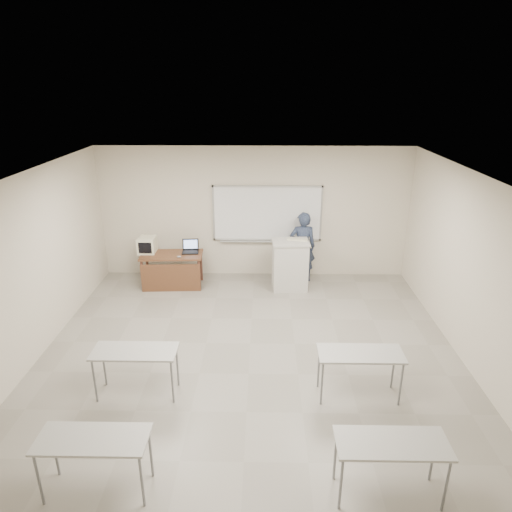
{
  "coord_description": "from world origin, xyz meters",
  "views": [
    {
      "loc": [
        0.22,
        -6.02,
        4.3
      ],
      "look_at": [
        0.08,
        2.2,
        1.14
      ],
      "focal_mm": 32.0,
      "sensor_mm": 36.0,
      "label": 1
    }
  ],
  "objects_px": {
    "instructor_desk": "(171,265)",
    "podium": "(290,265)",
    "laptop": "(191,249)",
    "mouse": "(179,257)",
    "presenter": "(302,247)",
    "crt_monitor": "(147,245)",
    "whiteboard": "(267,214)",
    "keyboard": "(297,239)"
  },
  "relations": [
    {
      "from": "instructor_desk",
      "to": "laptop",
      "type": "xyz_separation_m",
      "value": [
        0.4,
        0.27,
        0.28
      ]
    },
    {
      "from": "instructor_desk",
      "to": "presenter",
      "type": "height_order",
      "value": "presenter"
    },
    {
      "from": "keyboard",
      "to": "whiteboard",
      "type": "bearing_deg",
      "value": 145.78
    },
    {
      "from": "crt_monitor",
      "to": "laptop",
      "type": "bearing_deg",
      "value": 2.58
    },
    {
      "from": "presenter",
      "to": "mouse",
      "type": "bearing_deg",
      "value": 9.77
    },
    {
      "from": "mouse",
      "to": "presenter",
      "type": "bearing_deg",
      "value": 5.05
    },
    {
      "from": "whiteboard",
      "to": "podium",
      "type": "bearing_deg",
      "value": -56.93
    },
    {
      "from": "whiteboard",
      "to": "keyboard",
      "type": "distance_m",
      "value": 1.01
    },
    {
      "from": "whiteboard",
      "to": "mouse",
      "type": "relative_size",
      "value": 26.52
    },
    {
      "from": "whiteboard",
      "to": "podium",
      "type": "distance_m",
      "value": 1.3
    },
    {
      "from": "podium",
      "to": "laptop",
      "type": "distance_m",
      "value": 2.23
    },
    {
      "from": "crt_monitor",
      "to": "keyboard",
      "type": "xyz_separation_m",
      "value": [
        3.3,
        -0.15,
        0.2
      ]
    },
    {
      "from": "whiteboard",
      "to": "laptop",
      "type": "xyz_separation_m",
      "value": [
        -1.7,
        -0.51,
        -0.67
      ]
    },
    {
      "from": "podium",
      "to": "laptop",
      "type": "height_order",
      "value": "podium"
    },
    {
      "from": "laptop",
      "to": "keyboard",
      "type": "bearing_deg",
      "value": -8.94
    },
    {
      "from": "instructor_desk",
      "to": "mouse",
      "type": "relative_size",
      "value": 14.36
    },
    {
      "from": "crt_monitor",
      "to": "laptop",
      "type": "xyz_separation_m",
      "value": [
        0.95,
        0.03,
        -0.11
      ]
    },
    {
      "from": "crt_monitor",
      "to": "laptop",
      "type": "height_order",
      "value": "crt_monitor"
    },
    {
      "from": "instructor_desk",
      "to": "podium",
      "type": "distance_m",
      "value": 2.6
    },
    {
      "from": "whiteboard",
      "to": "presenter",
      "type": "relative_size",
      "value": 1.53
    },
    {
      "from": "laptop",
      "to": "mouse",
      "type": "xyz_separation_m",
      "value": [
        -0.2,
        -0.36,
        -0.04
      ]
    },
    {
      "from": "presenter",
      "to": "laptop",
      "type": "bearing_deg",
      "value": 2.65
    },
    {
      "from": "instructor_desk",
      "to": "keyboard",
      "type": "distance_m",
      "value": 2.81
    },
    {
      "from": "mouse",
      "to": "presenter",
      "type": "height_order",
      "value": "presenter"
    },
    {
      "from": "instructor_desk",
      "to": "podium",
      "type": "xyz_separation_m",
      "value": [
        2.6,
        0.01,
        0.02
      ]
    },
    {
      "from": "podium",
      "to": "mouse",
      "type": "xyz_separation_m",
      "value": [
        -2.4,
        -0.1,
        0.21
      ]
    },
    {
      "from": "presenter",
      "to": "crt_monitor",
      "type": "bearing_deg",
      "value": 1.96
    },
    {
      "from": "podium",
      "to": "crt_monitor",
      "type": "distance_m",
      "value": 3.18
    },
    {
      "from": "instructor_desk",
      "to": "presenter",
      "type": "bearing_deg",
      "value": 6.26
    },
    {
      "from": "laptop",
      "to": "keyboard",
      "type": "relative_size",
      "value": 0.82
    },
    {
      "from": "instructor_desk",
      "to": "mouse",
      "type": "bearing_deg",
      "value": -26.95
    },
    {
      "from": "keyboard",
      "to": "instructor_desk",
      "type": "bearing_deg",
      "value": -165.72
    },
    {
      "from": "keyboard",
      "to": "mouse",
      "type": "bearing_deg",
      "value": -163.56
    },
    {
      "from": "mouse",
      "to": "presenter",
      "type": "distance_m",
      "value": 2.75
    },
    {
      "from": "presenter",
      "to": "keyboard",
      "type": "bearing_deg",
      "value": 66.72
    },
    {
      "from": "crt_monitor",
      "to": "laptop",
      "type": "distance_m",
      "value": 0.96
    },
    {
      "from": "podium",
      "to": "keyboard",
      "type": "relative_size",
      "value": 2.52
    },
    {
      "from": "instructor_desk",
      "to": "whiteboard",
      "type": "bearing_deg",
      "value": 17.52
    },
    {
      "from": "whiteboard",
      "to": "laptop",
      "type": "height_order",
      "value": "whiteboard"
    },
    {
      "from": "whiteboard",
      "to": "crt_monitor",
      "type": "height_order",
      "value": "whiteboard"
    },
    {
      "from": "instructor_desk",
      "to": "crt_monitor",
      "type": "xyz_separation_m",
      "value": [
        -0.55,
        0.24,
        0.39
      ]
    },
    {
      "from": "podium",
      "to": "laptop",
      "type": "xyz_separation_m",
      "value": [
        -2.2,
        0.26,
        0.26
      ]
    }
  ]
}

